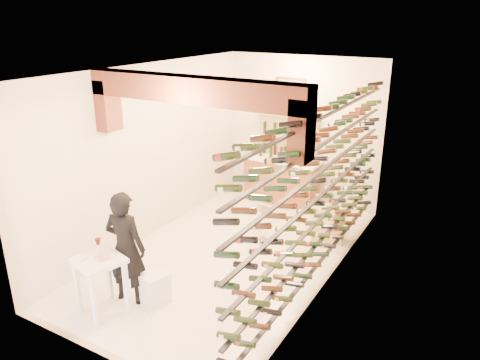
% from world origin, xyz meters
% --- Properties ---
extents(ground, '(6.00, 6.00, 0.00)m').
position_xyz_m(ground, '(0.00, 0.00, 0.00)').
color(ground, white).
rests_on(ground, ground).
extents(room_shell, '(3.52, 6.02, 3.21)m').
position_xyz_m(room_shell, '(0.00, -0.26, 2.25)').
color(room_shell, beige).
rests_on(room_shell, ground).
extents(wine_rack, '(0.32, 5.70, 2.56)m').
position_xyz_m(wine_rack, '(1.53, 0.00, 1.55)').
color(wine_rack, black).
rests_on(wine_rack, ground).
extents(back_counter, '(1.70, 0.62, 1.29)m').
position_xyz_m(back_counter, '(-0.30, 2.65, 0.53)').
color(back_counter, brown).
rests_on(back_counter, ground).
extents(back_shelving, '(1.40, 0.31, 2.73)m').
position_xyz_m(back_shelving, '(-0.30, 2.89, 1.17)').
color(back_shelving, tan).
rests_on(back_shelving, ground).
extents(tasting_table, '(0.73, 0.73, 1.05)m').
position_xyz_m(tasting_table, '(-0.69, -2.34, 0.71)').
color(tasting_table, white).
rests_on(tasting_table, ground).
extents(white_stool, '(0.45, 0.45, 0.46)m').
position_xyz_m(white_stool, '(-0.25, -1.78, 0.23)').
color(white_stool, white).
rests_on(white_stool, ground).
extents(person, '(0.68, 0.50, 1.71)m').
position_xyz_m(person, '(-0.61, -1.91, 0.85)').
color(person, black).
rests_on(person, ground).
extents(chrome_barstool, '(0.34, 0.34, 0.67)m').
position_xyz_m(chrome_barstool, '(0.20, 0.67, 0.39)').
color(chrome_barstool, silver).
rests_on(chrome_barstool, ground).
extents(crate_lower, '(0.64, 0.53, 0.34)m').
position_xyz_m(crate_lower, '(1.26, 1.38, 0.17)').
color(crate_lower, tan).
rests_on(crate_lower, ground).
extents(crate_upper, '(0.61, 0.50, 0.30)m').
position_xyz_m(crate_upper, '(1.26, 1.38, 0.49)').
color(crate_upper, tan).
rests_on(crate_upper, crate_lower).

